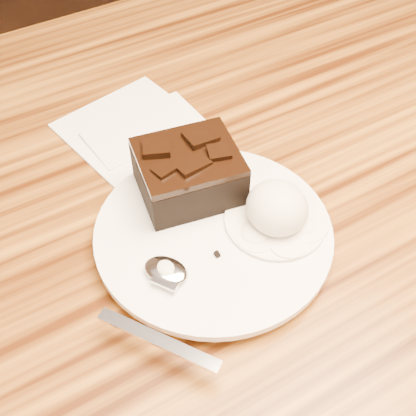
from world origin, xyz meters
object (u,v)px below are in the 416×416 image
plate (213,236)px  spoon (166,271)px  ice_cream_scoop (277,208)px  brownie (189,175)px  napkin (133,128)px  dining_table (222,344)px

plate → spoon: 0.07m
plate → spoon: spoon is taller
plate → ice_cream_scoop: (0.06, -0.02, 0.03)m
brownie → napkin: size_ratio=0.66×
plate → napkin: size_ratio=1.58×
spoon → dining_table: bearing=3.4°
brownie → spoon: 0.10m
dining_table → spoon: (-0.12, -0.09, 0.40)m
ice_cream_scoop → dining_table: bearing=87.5°
dining_table → brownie: (-0.05, -0.01, 0.42)m
dining_table → ice_cream_scoop: size_ratio=19.77×
spoon → napkin: 0.22m
ice_cream_scoop → napkin: ice_cream_scoop is taller
spoon → ice_cream_scoop: bearing=-32.6°
plate → napkin: bearing=88.3°
brownie → plate: bearing=-95.5°
spoon → napkin: spoon is taller
plate → spoon: (-0.06, -0.02, 0.01)m
plate → napkin: plate is taller
spoon → napkin: size_ratio=1.14×
ice_cream_scoop → spoon: bearing=-179.6°
dining_table → ice_cream_scoop: ice_cream_scoop is taller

